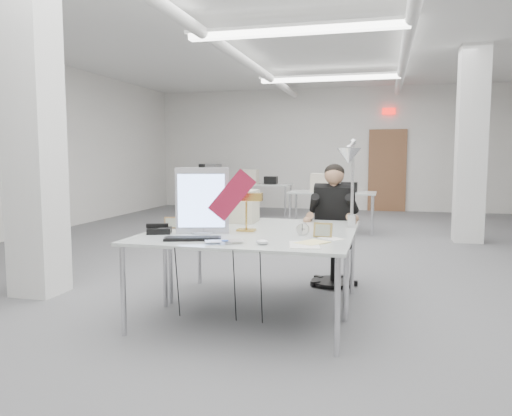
{
  "coord_description": "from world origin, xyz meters",
  "views": [
    {
      "loc": [
        1.14,
        -6.36,
        1.43
      ],
      "look_at": [
        0.02,
        -2.0,
        0.96
      ],
      "focal_mm": 35.0,
      "sensor_mm": 36.0,
      "label": 1
    }
  ],
  "objects_px": {
    "bankers_lamp": "(246,211)",
    "architect_lamp": "(351,186)",
    "seated_person": "(334,205)",
    "beige_monitor": "(239,206)",
    "desk_main": "(239,240)",
    "office_chair": "(334,234)",
    "monitor": "(202,201)",
    "laptop": "(225,243)",
    "desk_phone": "(160,230)"
  },
  "relations": [
    {
      "from": "desk_phone",
      "to": "bankers_lamp",
      "type": "bearing_deg",
      "value": 6.32
    },
    {
      "from": "desk_main",
      "to": "architect_lamp",
      "type": "bearing_deg",
      "value": 37.08
    },
    {
      "from": "monitor",
      "to": "beige_monitor",
      "type": "distance_m",
      "value": 0.82
    },
    {
      "from": "seated_person",
      "to": "bankers_lamp",
      "type": "relative_size",
      "value": 2.36
    },
    {
      "from": "bankers_lamp",
      "to": "beige_monitor",
      "type": "relative_size",
      "value": 1.04
    },
    {
      "from": "bankers_lamp",
      "to": "architect_lamp",
      "type": "distance_m",
      "value": 0.96
    },
    {
      "from": "laptop",
      "to": "desk_phone",
      "type": "height_order",
      "value": "desk_phone"
    },
    {
      "from": "desk_main",
      "to": "monitor",
      "type": "bearing_deg",
      "value": 154.05
    },
    {
      "from": "seated_person",
      "to": "laptop",
      "type": "bearing_deg",
      "value": -105.17
    },
    {
      "from": "seated_person",
      "to": "desk_phone",
      "type": "xyz_separation_m",
      "value": [
        -1.36,
        -1.46,
        -0.12
      ]
    },
    {
      "from": "monitor",
      "to": "laptop",
      "type": "distance_m",
      "value": 0.65
    },
    {
      "from": "office_chair",
      "to": "architect_lamp",
      "type": "height_order",
      "value": "architect_lamp"
    },
    {
      "from": "seated_person",
      "to": "laptop",
      "type": "height_order",
      "value": "seated_person"
    },
    {
      "from": "desk_main",
      "to": "bankers_lamp",
      "type": "distance_m",
      "value": 0.46
    },
    {
      "from": "beige_monitor",
      "to": "bankers_lamp",
      "type": "bearing_deg",
      "value": -68.27
    },
    {
      "from": "seated_person",
      "to": "laptop",
      "type": "distance_m",
      "value": 1.95
    },
    {
      "from": "office_chair",
      "to": "seated_person",
      "type": "relative_size",
      "value": 1.36
    },
    {
      "from": "office_chair",
      "to": "architect_lamp",
      "type": "xyz_separation_m",
      "value": [
        0.24,
        -0.96,
        0.59
      ]
    },
    {
      "from": "desk_main",
      "to": "office_chair",
      "type": "height_order",
      "value": "office_chair"
    },
    {
      "from": "desk_phone",
      "to": "architect_lamp",
      "type": "height_order",
      "value": "architect_lamp"
    },
    {
      "from": "architect_lamp",
      "to": "bankers_lamp",
      "type": "bearing_deg",
      "value": -145.36
    },
    {
      "from": "desk_main",
      "to": "beige_monitor",
      "type": "height_order",
      "value": "beige_monitor"
    },
    {
      "from": "seated_person",
      "to": "architect_lamp",
      "type": "distance_m",
      "value": 0.98
    },
    {
      "from": "seated_person",
      "to": "monitor",
      "type": "distance_m",
      "value": 1.7
    },
    {
      "from": "office_chair",
      "to": "monitor",
      "type": "height_order",
      "value": "monitor"
    },
    {
      "from": "desk_main",
      "to": "seated_person",
      "type": "distance_m",
      "value": 1.68
    },
    {
      "from": "laptop",
      "to": "architect_lamp",
      "type": "bearing_deg",
      "value": 22.09
    },
    {
      "from": "desk_phone",
      "to": "architect_lamp",
      "type": "bearing_deg",
      "value": 0.69
    },
    {
      "from": "seated_person",
      "to": "beige_monitor",
      "type": "height_order",
      "value": "seated_person"
    },
    {
      "from": "desk_main",
      "to": "architect_lamp",
      "type": "relative_size",
      "value": 2.21
    },
    {
      "from": "desk_main",
      "to": "bankers_lamp",
      "type": "bearing_deg",
      "value": 96.98
    },
    {
      "from": "desk_phone",
      "to": "seated_person",
      "type": "bearing_deg",
      "value": 28.7
    },
    {
      "from": "desk_main",
      "to": "seated_person",
      "type": "xyz_separation_m",
      "value": [
        0.61,
        1.55,
        0.16
      ]
    },
    {
      "from": "office_chair",
      "to": "laptop",
      "type": "relative_size",
      "value": 3.89
    },
    {
      "from": "seated_person",
      "to": "desk_phone",
      "type": "bearing_deg",
      "value": -128.93
    },
    {
      "from": "desk_main",
      "to": "office_chair",
      "type": "relative_size",
      "value": 1.57
    },
    {
      "from": "office_chair",
      "to": "laptop",
      "type": "distance_m",
      "value": 2.01
    },
    {
      "from": "monitor",
      "to": "beige_monitor",
      "type": "height_order",
      "value": "monitor"
    },
    {
      "from": "monitor",
      "to": "architect_lamp",
      "type": "distance_m",
      "value": 1.32
    },
    {
      "from": "architect_lamp",
      "to": "office_chair",
      "type": "bearing_deg",
      "value": 123.96
    },
    {
      "from": "bankers_lamp",
      "to": "architect_lamp",
      "type": "xyz_separation_m",
      "value": [
        0.9,
        0.23,
        0.23
      ]
    },
    {
      "from": "office_chair",
      "to": "seated_person",
      "type": "distance_m",
      "value": 0.33
    },
    {
      "from": "office_chair",
      "to": "beige_monitor",
      "type": "xyz_separation_m",
      "value": [
        -0.9,
        -0.62,
        0.34
      ]
    },
    {
      "from": "desk_main",
      "to": "beige_monitor",
      "type": "xyz_separation_m",
      "value": [
        -0.28,
        0.99,
        0.18
      ]
    },
    {
      "from": "desk_main",
      "to": "laptop",
      "type": "xyz_separation_m",
      "value": [
        -0.03,
        -0.29,
        0.02
      ]
    },
    {
      "from": "office_chair",
      "to": "monitor",
      "type": "bearing_deg",
      "value": -121.13
    },
    {
      "from": "bankers_lamp",
      "to": "architect_lamp",
      "type": "height_order",
      "value": "architect_lamp"
    },
    {
      "from": "desk_main",
      "to": "architect_lamp",
      "type": "height_order",
      "value": "architect_lamp"
    },
    {
      "from": "seated_person",
      "to": "architect_lamp",
      "type": "height_order",
      "value": "architect_lamp"
    },
    {
      "from": "monitor",
      "to": "laptop",
      "type": "relative_size",
      "value": 1.94
    }
  ]
}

